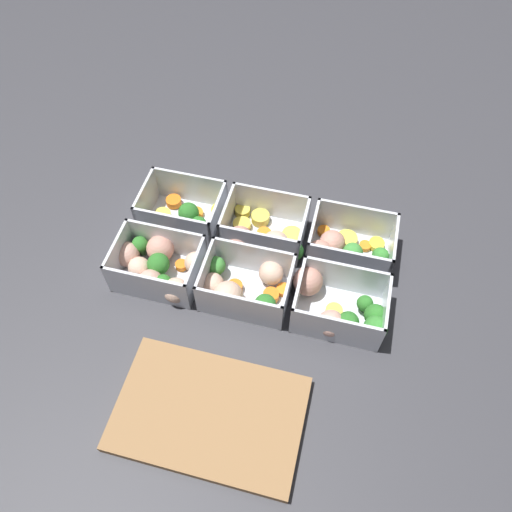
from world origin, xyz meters
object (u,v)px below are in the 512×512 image
object	(u,v)px
container_near_left	(343,247)
container_near_right	(184,213)
container_far_center	(243,286)
container_far_right	(157,266)
container_far_left	(339,307)
container_near_center	(263,234)

from	to	relation	value
container_near_left	container_near_right	bearing A→B (deg)	-0.77
container_far_center	container_far_right	bearing A→B (deg)	-1.48
container_far_right	container_near_right	bearing A→B (deg)	-93.14
container_far_left	container_far_center	bearing A→B (deg)	0.18
container_far_left	container_near_left	bearing A→B (deg)	-84.48
container_near_center	container_near_right	size ratio (longest dim) A/B	1.00
container_near_right	container_near_left	bearing A→B (deg)	179.23
container_near_left	container_far_right	world-z (taller)	same
container_far_left	container_far_right	size ratio (longest dim) A/B	0.98
container_near_left	container_near_center	xyz separation A→B (m)	(0.15, 0.01, -0.00)
container_near_right	container_far_right	distance (m)	0.13
container_near_left	container_near_center	size ratio (longest dim) A/B	1.00
container_near_left	container_far_center	size ratio (longest dim) A/B	1.00
container_far_left	container_far_right	distance (m)	0.32
container_near_left	container_near_right	distance (m)	0.31
container_near_right	container_far_center	size ratio (longest dim) A/B	1.00
container_near_right	container_far_right	xyz separation A→B (m)	(0.01, 0.13, 0.00)
container_near_center	container_far_left	world-z (taller)	same
container_near_left	container_near_right	xyz separation A→B (m)	(0.30, -0.00, -0.00)
container_far_center	container_far_right	size ratio (longest dim) A/B	0.86
container_near_left	container_far_left	bearing A→B (deg)	95.52
container_far_left	container_near_right	bearing A→B (deg)	-22.08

